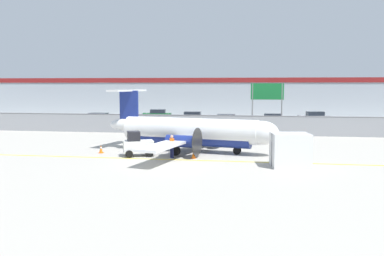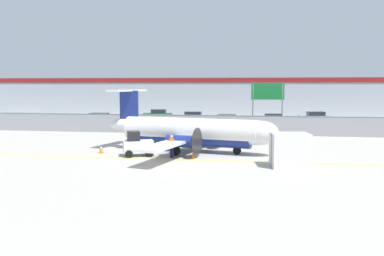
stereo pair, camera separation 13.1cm
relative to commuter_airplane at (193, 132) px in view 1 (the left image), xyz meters
name	(u,v)px [view 1 (the left image)]	position (x,y,z in m)	size (l,w,h in m)	color
ground_plane	(169,159)	(-1.14, -3.80, -1.60)	(140.00, 140.00, 0.01)	#ADA89E
perimeter_fence	(200,124)	(-1.14, 12.20, -0.49)	(98.00, 0.10, 2.10)	gray
parking_lot_strip	(212,124)	(-1.14, 23.70, -1.54)	(98.00, 17.00, 0.12)	#38383A
background_building	(224,97)	(-1.14, 42.19, 1.66)	(91.00, 8.10, 6.50)	#A8B2BC
commuter_airplane	(193,132)	(0.00, 0.00, 0.00)	(14.40, 15.98, 4.92)	white
baggage_tug	(138,145)	(-3.75, -2.75, -0.75)	(2.57, 2.07, 1.88)	silver
ground_crew_worker	(172,145)	(-1.06, -3.15, -0.65)	(0.48, 0.48, 1.70)	#191E4C
cargo_container	(290,150)	(7.23, -5.16, -0.50)	(2.67, 2.33, 2.20)	silver
traffic_cone_near_left	(101,149)	(-7.02, -1.79, -1.29)	(0.36, 0.36, 0.64)	orange
traffic_cone_near_right	(194,154)	(0.52, -3.02, -1.29)	(0.36, 0.36, 0.64)	orange
parked_car_0	(99,119)	(-15.42, 19.32, -0.71)	(4.32, 2.25, 1.58)	#19662D
parked_car_1	(157,115)	(-9.90, 28.35, -0.71)	(4.39, 2.44, 1.58)	#19662D
parked_car_2	(192,118)	(-3.97, 23.82, -0.71)	(4.26, 2.13, 1.58)	slate
parked_car_3	(225,121)	(0.96, 19.37, -0.71)	(4.27, 2.14, 1.58)	red
parked_car_4	(274,120)	(6.93, 21.54, -0.71)	(4.25, 2.09, 1.58)	#B28C19
parked_car_5	(314,117)	(12.52, 26.85, -0.71)	(4.39, 2.45, 1.58)	gray
highway_sign	(267,96)	(5.96, 14.58, 2.54)	(3.60, 0.14, 5.50)	slate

